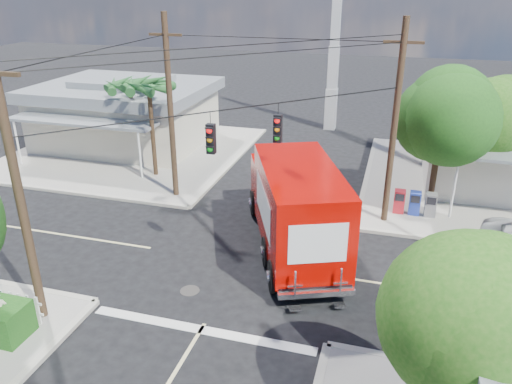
% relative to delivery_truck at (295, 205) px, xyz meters
% --- Properties ---
extents(ground, '(120.00, 120.00, 0.00)m').
position_rel_delivery_truck_xyz_m(ground, '(-1.72, -1.70, -1.95)').
color(ground, black).
rests_on(ground, ground).
extents(sidewalk_ne, '(14.12, 14.12, 0.14)m').
position_rel_delivery_truck_xyz_m(sidewalk_ne, '(9.16, 9.18, -1.88)').
color(sidewalk_ne, '#A29D92').
rests_on(sidewalk_ne, ground).
extents(sidewalk_nw, '(14.12, 14.12, 0.14)m').
position_rel_delivery_truck_xyz_m(sidewalk_nw, '(-12.60, 9.18, -1.88)').
color(sidewalk_nw, '#A29D92').
rests_on(sidewalk_nw, ground).
extents(road_markings, '(32.00, 32.00, 0.01)m').
position_rel_delivery_truck_xyz_m(road_markings, '(-1.72, -3.17, -1.94)').
color(road_markings, beige).
rests_on(road_markings, ground).
extents(building_nw, '(10.80, 10.20, 4.30)m').
position_rel_delivery_truck_xyz_m(building_nw, '(-13.72, 10.77, 0.27)').
color(building_nw, beige).
rests_on(building_nw, sidewalk_nw).
extents(radio_tower, '(0.80, 0.80, 17.00)m').
position_rel_delivery_truck_xyz_m(radio_tower, '(-1.22, 18.30, 3.69)').
color(radio_tower, silver).
rests_on(radio_tower, ground).
extents(tree_ne_front, '(4.21, 4.14, 6.66)m').
position_rel_delivery_truck_xyz_m(tree_ne_front, '(5.49, 5.06, 2.82)').
color(tree_ne_front, '#422D1C').
rests_on(tree_ne_front, sidewalk_ne).
extents(tree_ne_back, '(3.77, 3.66, 5.82)m').
position_rel_delivery_truck_xyz_m(tree_ne_back, '(8.09, 7.26, 2.24)').
color(tree_ne_back, '#422D1C').
rests_on(tree_ne_back, sidewalk_ne).
extents(tree_se, '(3.67, 3.54, 5.62)m').
position_rel_delivery_truck_xyz_m(tree_se, '(5.29, -8.94, 2.09)').
color(tree_se, '#422D1C').
rests_on(tree_se, sidewalk_se).
extents(palm_nw_front, '(3.01, 3.08, 5.59)m').
position_rel_delivery_truck_xyz_m(palm_nw_front, '(-9.22, 5.80, 3.09)').
color(palm_nw_front, '#422D1C').
rests_on(palm_nw_front, sidewalk_nw).
extents(palm_nw_back, '(3.01, 3.08, 5.19)m').
position_rel_delivery_truck_xyz_m(palm_nw_back, '(-11.22, 7.30, 2.72)').
color(palm_nw_back, '#422D1C').
rests_on(palm_nw_back, sidewalk_nw).
extents(utility_poles, '(12.00, 10.68, 9.00)m').
position_rel_delivery_truck_xyz_m(utility_poles, '(-3.30, -0.09, 2.72)').
color(utility_poles, '#473321').
rests_on(utility_poles, ground).
extents(vending_boxes, '(1.90, 0.50, 1.10)m').
position_rel_delivery_truck_xyz_m(vending_boxes, '(4.78, 4.50, -1.26)').
color(vending_boxes, red).
rests_on(vending_boxes, sidewalk_ne).
extents(delivery_truck, '(5.79, 9.17, 3.84)m').
position_rel_delivery_truck_xyz_m(delivery_truck, '(0.00, 0.00, 0.00)').
color(delivery_truck, black).
rests_on(delivery_truck, ground).
extents(pedestrian, '(0.61, 0.69, 1.58)m').
position_rel_delivery_truck_xyz_m(pedestrian, '(-7.36, -8.14, -1.02)').
color(pedestrian, beige).
rests_on(pedestrian, sidewalk_sw).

